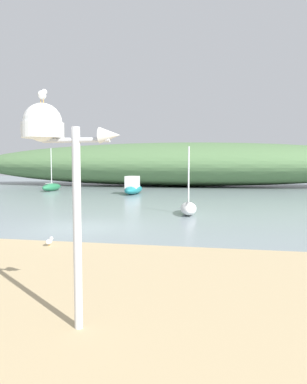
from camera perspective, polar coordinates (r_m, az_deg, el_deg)
ground_plane at (r=15.14m, az=-11.32°, el=-5.49°), size 120.00×120.00×0.00m
distant_hill at (r=43.55m, az=3.25°, el=4.36°), size 51.91×11.87×5.13m
mast_structure at (r=5.39m, az=-15.78°, el=7.84°), size 1.44×0.60×3.24m
seagull_on_radar at (r=5.53m, az=-17.07°, el=14.45°), size 0.13×0.29×0.21m
motorboat_inner_mooring at (r=31.33m, az=-3.21°, el=0.71°), size 1.31×4.18×1.57m
sailboat_east_reach at (r=36.46m, az=-15.70°, el=0.77°), size 1.01×3.30×4.11m
sailboat_far_left at (r=18.73m, az=5.50°, el=-2.50°), size 1.10×2.71×3.48m
seagull_upper_strand at (r=11.07m, az=-16.04°, el=-7.41°), size 0.16×0.37×0.26m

